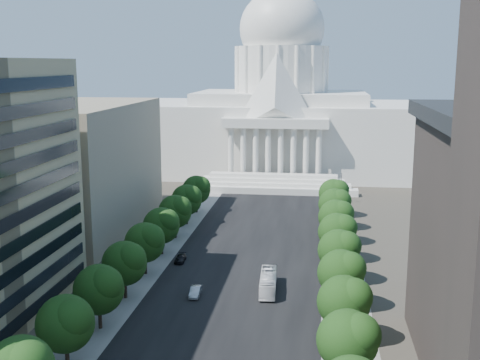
% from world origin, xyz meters
% --- Properties ---
extents(road_asphalt, '(30.00, 260.00, 0.01)m').
position_xyz_m(road_asphalt, '(0.00, 90.00, 0.00)').
color(road_asphalt, black).
rests_on(road_asphalt, ground).
extents(sidewalk_left, '(8.00, 260.00, 0.02)m').
position_xyz_m(sidewalk_left, '(-19.00, 90.00, 0.00)').
color(sidewalk_left, gray).
rests_on(sidewalk_left, ground).
extents(sidewalk_right, '(8.00, 260.00, 0.02)m').
position_xyz_m(sidewalk_right, '(19.00, 90.00, 0.00)').
color(sidewalk_right, gray).
rests_on(sidewalk_right, ground).
extents(capitol, '(120.00, 56.00, 73.00)m').
position_xyz_m(capitol, '(0.00, 184.89, 20.01)').
color(capitol, white).
rests_on(capitol, ground).
extents(office_block_left_far, '(38.00, 52.00, 30.00)m').
position_xyz_m(office_block_left_far, '(-48.00, 100.00, 15.00)').
color(office_block_left_far, gray).
rests_on(office_block_left_far, ground).
extents(tree_l_c, '(7.79, 7.60, 9.97)m').
position_xyz_m(tree_l_c, '(-17.66, 35.81, 6.45)').
color(tree_l_c, '#33261C').
rests_on(tree_l_c, ground).
extents(tree_l_d, '(7.79, 7.60, 9.97)m').
position_xyz_m(tree_l_d, '(-17.66, 47.81, 6.45)').
color(tree_l_d, '#33261C').
rests_on(tree_l_d, ground).
extents(tree_l_e, '(7.79, 7.60, 9.97)m').
position_xyz_m(tree_l_e, '(-17.66, 59.81, 6.45)').
color(tree_l_e, '#33261C').
rests_on(tree_l_e, ground).
extents(tree_l_f, '(7.79, 7.60, 9.97)m').
position_xyz_m(tree_l_f, '(-17.66, 71.81, 6.45)').
color(tree_l_f, '#33261C').
rests_on(tree_l_f, ground).
extents(tree_l_g, '(7.79, 7.60, 9.97)m').
position_xyz_m(tree_l_g, '(-17.66, 83.81, 6.45)').
color(tree_l_g, '#33261C').
rests_on(tree_l_g, ground).
extents(tree_l_h, '(7.79, 7.60, 9.97)m').
position_xyz_m(tree_l_h, '(-17.66, 95.81, 6.45)').
color(tree_l_h, '#33261C').
rests_on(tree_l_h, ground).
extents(tree_l_i, '(7.79, 7.60, 9.97)m').
position_xyz_m(tree_l_i, '(-17.66, 107.81, 6.45)').
color(tree_l_i, '#33261C').
rests_on(tree_l_i, ground).
extents(tree_l_j, '(7.79, 7.60, 9.97)m').
position_xyz_m(tree_l_j, '(-17.66, 119.81, 6.45)').
color(tree_l_j, '#33261C').
rests_on(tree_l_j, ground).
extents(tree_r_c, '(7.79, 7.60, 9.97)m').
position_xyz_m(tree_r_c, '(18.34, 35.81, 6.45)').
color(tree_r_c, '#33261C').
rests_on(tree_r_c, ground).
extents(tree_r_d, '(7.79, 7.60, 9.97)m').
position_xyz_m(tree_r_d, '(18.34, 47.81, 6.45)').
color(tree_r_d, '#33261C').
rests_on(tree_r_d, ground).
extents(tree_r_e, '(7.79, 7.60, 9.97)m').
position_xyz_m(tree_r_e, '(18.34, 59.81, 6.45)').
color(tree_r_e, '#33261C').
rests_on(tree_r_e, ground).
extents(tree_r_f, '(7.79, 7.60, 9.97)m').
position_xyz_m(tree_r_f, '(18.34, 71.81, 6.45)').
color(tree_r_f, '#33261C').
rests_on(tree_r_f, ground).
extents(tree_r_g, '(7.79, 7.60, 9.97)m').
position_xyz_m(tree_r_g, '(18.34, 83.81, 6.45)').
color(tree_r_g, '#33261C').
rests_on(tree_r_g, ground).
extents(tree_r_h, '(7.79, 7.60, 9.97)m').
position_xyz_m(tree_r_h, '(18.34, 95.81, 6.45)').
color(tree_r_h, '#33261C').
rests_on(tree_r_h, ground).
extents(tree_r_i, '(7.79, 7.60, 9.97)m').
position_xyz_m(tree_r_i, '(18.34, 107.81, 6.45)').
color(tree_r_i, '#33261C').
rests_on(tree_r_i, ground).
extents(tree_r_j, '(7.79, 7.60, 9.97)m').
position_xyz_m(tree_r_j, '(18.34, 119.81, 6.45)').
color(tree_r_j, '#33261C').
rests_on(tree_r_j, ground).
extents(streetlight_b, '(2.61, 0.44, 9.00)m').
position_xyz_m(streetlight_b, '(19.90, 35.00, 5.82)').
color(streetlight_b, gray).
rests_on(streetlight_b, ground).
extents(streetlight_c, '(2.61, 0.44, 9.00)m').
position_xyz_m(streetlight_c, '(19.90, 60.00, 5.82)').
color(streetlight_c, gray).
rests_on(streetlight_c, ground).
extents(streetlight_d, '(2.61, 0.44, 9.00)m').
position_xyz_m(streetlight_d, '(19.90, 85.00, 5.82)').
color(streetlight_d, gray).
rests_on(streetlight_d, ground).
extents(streetlight_e, '(2.61, 0.44, 9.00)m').
position_xyz_m(streetlight_e, '(19.90, 110.00, 5.82)').
color(streetlight_e, gray).
rests_on(streetlight_e, ground).
extents(streetlight_f, '(2.61, 0.44, 9.00)m').
position_xyz_m(streetlight_f, '(19.90, 135.00, 5.82)').
color(streetlight_f, gray).
rests_on(streetlight_f, ground).
extents(car_silver, '(1.84, 4.84, 1.57)m').
position_xyz_m(car_silver, '(-6.38, 62.36, 0.79)').
color(car_silver, '#AEB0B6').
rests_on(car_silver, ground).
extents(car_dark_b, '(2.08, 4.70, 1.34)m').
position_xyz_m(car_dark_b, '(-13.04, 79.55, 0.67)').
color(car_dark_b, black).
rests_on(car_dark_b, ground).
extents(city_bus, '(3.26, 11.62, 3.20)m').
position_xyz_m(city_bus, '(5.77, 66.34, 1.60)').
color(city_bus, white).
rests_on(city_bus, ground).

